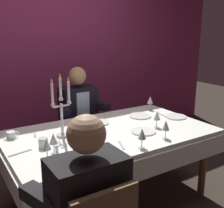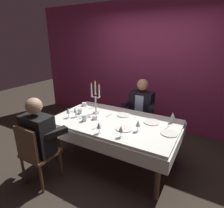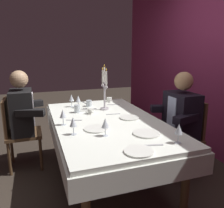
{
  "view_description": "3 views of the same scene",
  "coord_description": "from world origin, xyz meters",
  "views": [
    {
      "loc": [
        -1.3,
        -2.1,
        1.66
      ],
      "look_at": [
        0.07,
        0.07,
        0.98
      ],
      "focal_mm": 44.85,
      "sensor_mm": 36.0,
      "label": 1
    },
    {
      "loc": [
        1.26,
        -2.32,
        1.94
      ],
      "look_at": [
        -0.11,
        0.1,
        0.96
      ],
      "focal_mm": 30.03,
      "sensor_mm": 36.0,
      "label": 2
    },
    {
      "loc": [
        2.27,
        -0.73,
        1.5
      ],
      "look_at": [
        -0.07,
        0.08,
        0.9
      ],
      "focal_mm": 36.99,
      "sensor_mm": 36.0,
      "label": 3
    }
  ],
  "objects": [
    {
      "name": "seated_diner_1",
      "position": [
        0.09,
        0.89,
        0.74
      ],
      "size": [
        0.63,
        0.48,
        1.24
      ],
      "color": "brown",
      "rests_on": "ground_plane"
    },
    {
      "name": "wine_glass_3",
      "position": [
        0.01,
        -0.47,
        0.86
      ],
      "size": [
        0.07,
        0.07,
        0.16
      ],
      "color": "silver",
      "rests_on": "dining_table"
    },
    {
      "name": "dinner_plate_0",
      "position": [
        0.25,
        -0.19,
        0.75
      ],
      "size": [
        0.23,
        0.23,
        0.01
      ],
      "primitive_type": "cylinder",
      "color": "white",
      "rests_on": "dining_table"
    },
    {
      "name": "spoon_4",
      "position": [
        -0.52,
        -0.06,
        0.74
      ],
      "size": [
        0.05,
        0.17,
        0.01
      ],
      "primitive_type": "cube",
      "rotation": [
        0.0,
        0.0,
        1.37
      ],
      "color": "#B7B7BC",
      "rests_on": "dining_table"
    },
    {
      "name": "fork_0",
      "position": [
        -0.1,
        -0.34,
        0.74
      ],
      "size": [
        0.08,
        0.17,
        0.01
      ],
      "primitive_type": "cube",
      "rotation": [
        0.0,
        0.0,
        1.22
      ],
      "color": "#B7B7BC",
      "rests_on": "dining_table"
    },
    {
      "name": "candelabra",
      "position": [
        -0.43,
        0.11,
        0.97
      ],
      "size": [
        0.19,
        0.11,
        0.56
      ],
      "color": "silver",
      "rests_on": "dining_table"
    },
    {
      "name": "dining_table",
      "position": [
        0.0,
        0.0,
        0.62
      ],
      "size": [
        1.94,
        1.14,
        0.74
      ],
      "color": "white",
      "rests_on": "ground_plane"
    },
    {
      "name": "dinner_plate_2",
      "position": [
        0.02,
        0.26,
        0.75
      ],
      "size": [
        0.22,
        0.22,
        0.01
      ],
      "primitive_type": "cylinder",
      "color": "white",
      "rests_on": "dining_table"
    },
    {
      "name": "dinner_plate_3",
      "position": [
        0.83,
        -0.02,
        0.75
      ],
      "size": [
        0.23,
        0.23,
        0.01
      ],
      "primitive_type": "cylinder",
      "color": "white",
      "rests_on": "dining_table"
    },
    {
      "name": "fork_1",
      "position": [
        -0.18,
        0.14,
        0.74
      ],
      "size": [
        0.03,
        0.17,
        0.01
      ],
      "primitive_type": "cube",
      "rotation": [
        0.0,
        0.0,
        1.47
      ],
      "color": "#B7B7BC",
      "rests_on": "dining_table"
    },
    {
      "name": "wine_glass_2",
      "position": [
        0.78,
        0.36,
        0.86
      ],
      "size": [
        0.07,
        0.07,
        0.16
      ],
      "color": "silver",
      "rests_on": "dining_table"
    },
    {
      "name": "seated_diner_0",
      "position": [
        -0.69,
        -0.89,
        0.74
      ],
      "size": [
        0.63,
        0.48,
        1.24
      ],
      "color": "brown",
      "rests_on": "ground_plane"
    },
    {
      "name": "ground_plane",
      "position": [
        0.0,
        0.0,
        0.0
      ],
      "size": [
        12.0,
        12.0,
        0.0
      ],
      "primitive_type": "plane",
      "color": "#332B23"
    },
    {
      "name": "wine_glass_4",
      "position": [
        -0.7,
        -0.26,
        0.86
      ],
      "size": [
        0.07,
        0.07,
        0.16
      ],
      "color": "silver",
      "rests_on": "dining_table"
    },
    {
      "name": "wine_glass_0",
      "position": [
        0.44,
        -0.16,
        0.86
      ],
      "size": [
        0.07,
        0.07,
        0.16
      ],
      "color": "silver",
      "rests_on": "dining_table"
    },
    {
      "name": "knife_3",
      "position": [
        0.76,
        0.13,
        0.74
      ],
      "size": [
        0.06,
        0.19,
        0.01
      ],
      "primitive_type": "cube",
      "rotation": [
        0.0,
        0.0,
        1.35
      ],
      "color": "#B7B7BC",
      "rests_on": "dining_table"
    },
    {
      "name": "coffee_cup_1",
      "position": [
        -0.3,
        -0.11,
        0.77
      ],
      "size": [
        0.13,
        0.12,
        0.06
      ],
      "color": "white",
      "rests_on": "dining_table"
    },
    {
      "name": "wine_glass_5",
      "position": [
        0.31,
        -0.41,
        0.86
      ],
      "size": [
        0.07,
        0.07,
        0.16
      ],
      "color": "silver",
      "rests_on": "dining_table"
    },
    {
      "name": "back_wall",
      "position": [
        0.0,
        1.66,
        1.35
      ],
      "size": [
        6.0,
        0.12,
        2.7
      ],
      "primitive_type": "cube",
      "color": "#892B54",
      "rests_on": "ground_plane"
    },
    {
      "name": "knife_2",
      "position": [
        -0.84,
        -0.05,
        0.74
      ],
      "size": [
        0.19,
        0.06,
        0.01
      ],
      "primitive_type": "cube",
      "rotation": [
        0.0,
        0.0,
        0.2
      ],
      "color": "#B7B7BC",
      "rests_on": "dining_table"
    },
    {
      "name": "water_tumbler_0",
      "position": [
        -0.66,
        -0.04,
        0.78
      ],
      "size": [
        0.08,
        0.08,
        0.08
      ],
      "primitive_type": "cylinder",
      "color": "silver",
      "rests_on": "dining_table"
    },
    {
      "name": "dinner_plate_1",
      "position": [
        0.52,
        0.21,
        0.75
      ],
      "size": [
        0.24,
        0.24,
        0.01
      ],
      "primitive_type": "cylinder",
      "color": "white",
      "rests_on": "dining_table"
    },
    {
      "name": "coffee_cup_0",
      "position": [
        -0.83,
        0.3,
        0.77
      ],
      "size": [
        0.13,
        0.12,
        0.06
      ],
      "color": "white",
      "rests_on": "dining_table"
    },
    {
      "name": "wine_glass_1",
      "position": [
        -0.62,
        -0.19,
        0.86
      ],
      "size": [
        0.07,
        0.07,
        0.16
      ],
      "color": "silver",
      "rests_on": "dining_table"
    },
    {
      "name": "water_tumbler_1",
      "position": [
        -0.4,
        -0.25,
        0.79
      ],
      "size": [
        0.07,
        0.07,
        0.09
      ],
      "primitive_type": "cylinder",
      "color": "silver",
      "rests_on": "dining_table"
    },
    {
      "name": "spoon_5",
      "position": [
        -0.62,
        0.29,
        0.74
      ],
      "size": [
        0.06,
        0.17,
        0.01
      ],
      "primitive_type": "cube",
      "rotation": [
        0.0,
        0.0,
        1.29
      ],
      "color": "#B7B7BC",
      "rests_on": "dining_table"
    }
  ]
}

